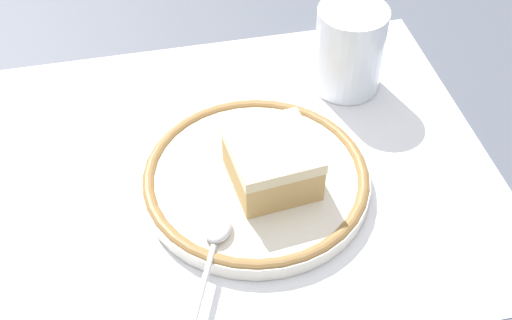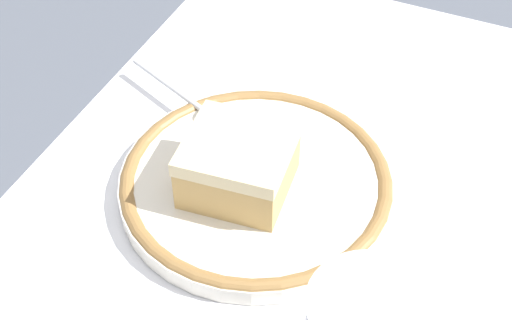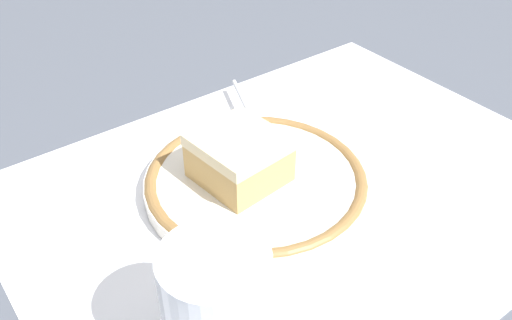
{
  "view_description": "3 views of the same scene",
  "coord_description": "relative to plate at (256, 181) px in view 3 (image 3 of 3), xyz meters",
  "views": [
    {
      "loc": [
        -0.05,
        -0.42,
        0.46
      ],
      "look_at": [
        0.04,
        -0.03,
        0.04
      ],
      "focal_mm": 46.02,
      "sensor_mm": 36.0,
      "label": 1
    },
    {
      "loc": [
        0.39,
        0.13,
        0.42
      ],
      "look_at": [
        0.04,
        -0.03,
        0.04
      ],
      "focal_mm": 51.23,
      "sensor_mm": 36.0,
      "label": 2
    },
    {
      "loc": [
        0.28,
        0.3,
        0.35
      ],
      "look_at": [
        0.04,
        -0.03,
        0.04
      ],
      "focal_mm": 39.08,
      "sensor_mm": 36.0,
      "label": 3
    }
  ],
  "objects": [
    {
      "name": "ground_plane",
      "position": [
        -0.04,
        0.03,
        -0.01
      ],
      "size": [
        2.4,
        2.4,
        0.0
      ],
      "primitive_type": "plane",
      "color": "#4C515B"
    },
    {
      "name": "placemat",
      "position": [
        -0.04,
        0.03,
        -0.01
      ],
      "size": [
        0.54,
        0.41,
        0.0
      ],
      "primitive_type": "cube",
      "color": "white",
      "rests_on": "ground_plane"
    },
    {
      "name": "plate",
      "position": [
        0.0,
        0.0,
        0.0
      ],
      "size": [
        0.21,
        0.21,
        0.02
      ],
      "color": "silver",
      "rests_on": "placemat"
    },
    {
      "name": "cake_slice",
      "position": [
        0.01,
        -0.01,
        0.03
      ],
      "size": [
        0.08,
        0.08,
        0.05
      ],
      "color": "tan",
      "rests_on": "plate"
    },
    {
      "name": "spoon",
      "position": [
        -0.05,
        -0.07,
        0.01
      ],
      "size": [
        0.06,
        0.12,
        0.01
      ],
      "color": "silver",
      "rests_on": "plate"
    },
    {
      "name": "cup",
      "position": [
        0.13,
        0.13,
        0.03
      ],
      "size": [
        0.07,
        0.07,
        0.09
      ],
      "color": "silver",
      "rests_on": "placemat"
    },
    {
      "name": "napkin",
      "position": [
        -0.21,
        0.01,
        -0.01
      ],
      "size": [
        0.16,
        0.16,
        0.0
      ],
      "primitive_type": "cube",
      "rotation": [
        0.0,
        0.0,
        3.37
      ],
      "color": "white",
      "rests_on": "placemat"
    }
  ]
}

